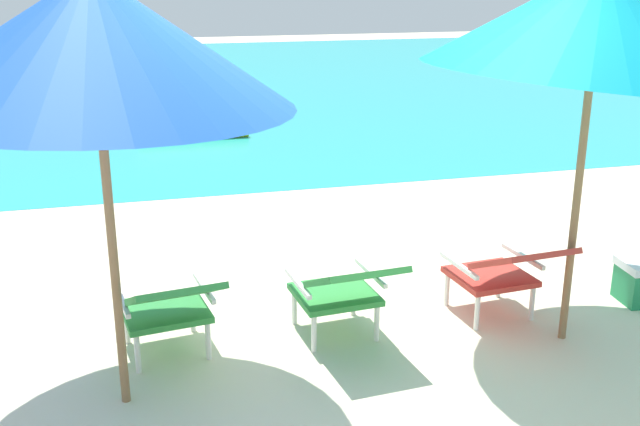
# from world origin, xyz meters

# --- Properties ---
(ground_plane) EXTENTS (40.00, 40.00, 0.00)m
(ground_plane) POSITION_xyz_m (0.00, 4.00, 0.00)
(ground_plane) COLOR beige
(ocean_band) EXTENTS (40.00, 18.00, 0.01)m
(ocean_band) POSITION_xyz_m (0.00, 12.43, 0.00)
(ocean_band) COLOR #28B2B7
(ocean_band) RESTS_ON ground_plane
(swim_buoy) EXTENTS (1.60, 0.18, 0.18)m
(swim_buoy) POSITION_xyz_m (-0.31, 6.36, 0.10)
(swim_buoy) COLOR yellow
(swim_buoy) RESTS_ON ocean_band
(lounge_chair_left) EXTENTS (0.65, 0.94, 0.68)m
(lounge_chair_left) POSITION_xyz_m (-1.08, -0.17, 0.40)
(lounge_chair_left) COLOR #338E3D
(lounge_chair_left) RESTS_ON ground_plane
(lounge_chair_center) EXTENTS (0.60, 0.91, 0.68)m
(lounge_chair_center) POSITION_xyz_m (0.03, -0.20, 0.40)
(lounge_chair_center) COLOR #338E3D
(lounge_chair_center) RESTS_ON ground_plane
(lounge_chair_right) EXTENTS (0.61, 0.92, 0.68)m
(lounge_chair_right) POSITION_xyz_m (1.18, -0.18, 0.40)
(lounge_chair_right) COLOR red
(lounge_chair_right) RESTS_ON ground_plane
(beach_umbrella_left) EXTENTS (2.45, 2.44, 2.39)m
(beach_umbrella_left) POSITION_xyz_m (-1.37, -0.54, 2.03)
(beach_umbrella_left) COLOR olive
(beach_umbrella_left) RESTS_ON ground_plane
(beach_umbrella_right) EXTENTS (2.09, 2.04, 2.49)m
(beach_umbrella_right) POSITION_xyz_m (1.47, -0.49, 2.07)
(beach_umbrella_right) COLOR olive
(beach_umbrella_right) RESTS_ON ground_plane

